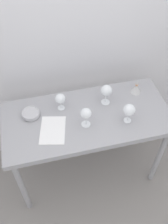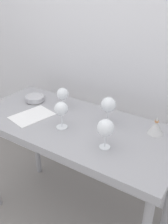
{
  "view_description": "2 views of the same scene",
  "coord_description": "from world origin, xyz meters",
  "px_view_note": "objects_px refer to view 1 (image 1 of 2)",
  "views": [
    {
      "loc": [
        -0.35,
        -1.34,
        2.51
      ],
      "look_at": [
        -0.02,
        0.02,
        0.93
      ],
      "focal_mm": 41.21,
      "sensor_mm": 36.0,
      "label": 1
    },
    {
      "loc": [
        0.86,
        -1.18,
        1.74
      ],
      "look_at": [
        0.05,
        0.05,
        0.97
      ],
      "focal_mm": 40.61,
      "sensor_mm": 36.0,
      "label": 2
    }
  ],
  "objects_px": {
    "tasting_bowl": "(31,114)",
    "wine_glass_near_center": "(86,114)",
    "wine_glass_far_left": "(60,99)",
    "tasting_sheet_upper": "(53,130)",
    "wine_glass_near_right": "(129,110)",
    "wine_glass_far_right": "(106,91)",
    "decanter_funnel": "(136,88)"
  },
  "relations": [
    {
      "from": "wine_glass_near_right",
      "to": "tasting_bowl",
      "type": "height_order",
      "value": "wine_glass_near_right"
    },
    {
      "from": "tasting_bowl",
      "to": "decanter_funnel",
      "type": "bearing_deg",
      "value": 3.81
    },
    {
      "from": "wine_glass_far_right",
      "to": "decanter_funnel",
      "type": "xyz_separation_m",
      "value": [
        0.3,
        0.06,
        -0.1
      ]
    },
    {
      "from": "wine_glass_far_left",
      "to": "wine_glass_near_center",
      "type": "distance_m",
      "value": 0.27
    },
    {
      "from": "decanter_funnel",
      "to": "wine_glass_far_left",
      "type": "bearing_deg",
      "value": -176.79
    },
    {
      "from": "tasting_sheet_upper",
      "to": "decanter_funnel",
      "type": "bearing_deg",
      "value": 31.01
    },
    {
      "from": "wine_glass_far_right",
      "to": "tasting_bowl",
      "type": "relative_size",
      "value": 1.28
    },
    {
      "from": "wine_glass_far_right",
      "to": "decanter_funnel",
      "type": "height_order",
      "value": "wine_glass_far_right"
    },
    {
      "from": "tasting_sheet_upper",
      "to": "tasting_bowl",
      "type": "distance_m",
      "value": 0.24
    },
    {
      "from": "wine_glass_far_right",
      "to": "tasting_sheet_upper",
      "type": "distance_m",
      "value": 0.55
    },
    {
      "from": "wine_glass_near_right",
      "to": "tasting_sheet_upper",
      "type": "distance_m",
      "value": 0.62
    },
    {
      "from": "wine_glass_far_right",
      "to": "decanter_funnel",
      "type": "distance_m",
      "value": 0.32
    },
    {
      "from": "wine_glass_near_center",
      "to": "decanter_funnel",
      "type": "distance_m",
      "value": 0.59
    },
    {
      "from": "wine_glass_near_center",
      "to": "tasting_sheet_upper",
      "type": "bearing_deg",
      "value": 178.78
    },
    {
      "from": "tasting_bowl",
      "to": "wine_glass_near_center",
      "type": "bearing_deg",
      "value": -25.28
    },
    {
      "from": "wine_glass_near_center",
      "to": "decanter_funnel",
      "type": "relative_size",
      "value": 1.44
    },
    {
      "from": "wine_glass_far_left",
      "to": "wine_glass_near_center",
      "type": "height_order",
      "value": "wine_glass_near_center"
    },
    {
      "from": "tasting_bowl",
      "to": "tasting_sheet_upper",
      "type": "bearing_deg",
      "value": -52.02
    },
    {
      "from": "wine_glass_near_right",
      "to": "wine_glass_far_right",
      "type": "height_order",
      "value": "wine_glass_far_right"
    },
    {
      "from": "wine_glass_near_right",
      "to": "tasting_sheet_upper",
      "type": "bearing_deg",
      "value": 175.58
    },
    {
      "from": "wine_glass_near_center",
      "to": "tasting_bowl",
      "type": "height_order",
      "value": "wine_glass_near_center"
    },
    {
      "from": "wine_glass_far_left",
      "to": "decanter_funnel",
      "type": "relative_size",
      "value": 1.28
    },
    {
      "from": "wine_glass_near_right",
      "to": "decanter_funnel",
      "type": "distance_m",
      "value": 0.36
    },
    {
      "from": "wine_glass_near_right",
      "to": "wine_glass_far_right",
      "type": "relative_size",
      "value": 0.94
    },
    {
      "from": "wine_glass_far_left",
      "to": "decanter_funnel",
      "type": "xyz_separation_m",
      "value": [
        0.69,
        0.04,
        -0.07
      ]
    },
    {
      "from": "decanter_funnel",
      "to": "wine_glass_near_center",
      "type": "bearing_deg",
      "value": -153.64
    },
    {
      "from": "wine_glass_far_right",
      "to": "wine_glass_far_left",
      "type": "bearing_deg",
      "value": 176.6
    },
    {
      "from": "wine_glass_near_center",
      "to": "tasting_bowl",
      "type": "xyz_separation_m",
      "value": [
        -0.42,
        0.2,
        -0.1
      ]
    },
    {
      "from": "wine_glass_far_left",
      "to": "tasting_bowl",
      "type": "xyz_separation_m",
      "value": [
        -0.26,
        -0.02,
        -0.09
      ]
    },
    {
      "from": "wine_glass_near_center",
      "to": "tasting_sheet_upper",
      "type": "height_order",
      "value": "wine_glass_near_center"
    },
    {
      "from": "wine_glass_far_right",
      "to": "tasting_bowl",
      "type": "xyz_separation_m",
      "value": [
        -0.64,
        -0.0,
        -0.11
      ]
    },
    {
      "from": "wine_glass_far_left",
      "to": "tasting_bowl",
      "type": "distance_m",
      "value": 0.27
    }
  ]
}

